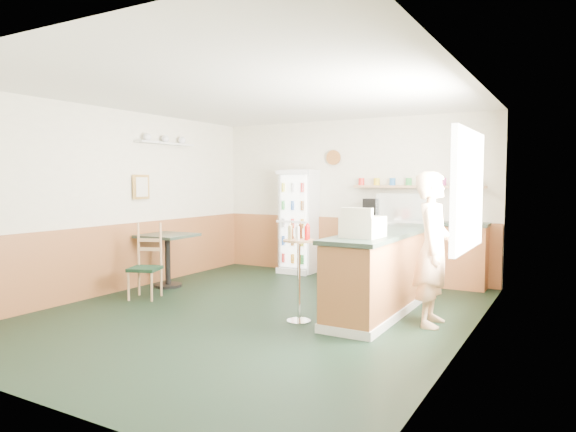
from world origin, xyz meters
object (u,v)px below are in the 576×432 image
Objects in this scene: cafe_table at (168,250)px; shopkeeper at (433,249)px; condiment_stand at (299,260)px; cafe_chair at (149,259)px; cash_register at (363,227)px; drinks_fridge at (299,221)px; display_case at (407,210)px.

shopkeeper is at bearing -1.33° from cafe_table.
condiment_stand reaches higher than cafe_chair.
cafe_chair is (-3.13, -0.19, -0.58)m from cash_register.
cafe_chair is (-3.83, -0.57, -0.33)m from shopkeeper.
condiment_stand is (-0.68, -0.27, -0.40)m from cash_register.
drinks_fridge reaches higher than shopkeeper.
drinks_fridge is 1.05× the size of shopkeeper.
drinks_fridge is at bearing 47.61° from shopkeeper.
condiment_stand is 2.82m from cafe_table.
cash_register reaches higher than cafe_table.
drinks_fridge reaches higher than cafe_chair.
cafe_chair is at bearing 178.27° from condiment_stand.
display_case is at bearing 70.76° from condiment_stand.
drinks_fridge is 3.67m from shopkeeper.
cafe_chair is (-2.45, 0.07, -0.18)m from condiment_stand.
drinks_fridge reaches higher than cafe_table.
cash_register is at bearing -17.82° from cafe_chair.
display_case is 1.87× the size of cash_register.
shopkeeper reaches higher than cafe_chair.
condiment_stand is at bearing -23.07° from cafe_chair.
display_case is at bearing 93.20° from cash_register.
cafe_chair is at bearing -149.02° from display_case.
shopkeeper is (2.94, -2.20, -0.04)m from drinks_fridge.
shopkeeper is at bearing 25.10° from condiment_stand.
shopkeeper is 3.88m from cafe_chair.
drinks_fridge is 1.63× the size of condiment_stand.
cafe_table is at bearing -118.93° from drinks_fridge.
cafe_table is (-1.16, -2.11, -0.34)m from drinks_fridge.
display_case is 0.71× the size of condiment_stand.
shopkeeper reaches higher than cafe_table.
condiment_stand is at bearing -61.37° from drinks_fridge.
display_case is 2.13m from condiment_stand.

